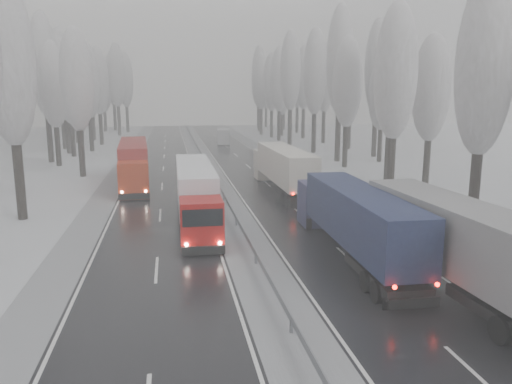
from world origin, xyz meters
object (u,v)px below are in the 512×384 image
object	(u,v)px
truck_grey_tarp	(447,237)
truck_blue_box	(352,216)
truck_red_white	(196,190)
truck_red_red	(134,161)
box_truck_distant	(223,136)
truck_cream_box	(282,166)

from	to	relation	value
truck_grey_tarp	truck_blue_box	bearing A→B (deg)	115.12
truck_red_white	truck_red_red	xyz separation A→B (m)	(-5.30, 15.78, 0.13)
truck_blue_box	truck_red_red	size ratio (longest dim) A/B	0.95
truck_blue_box	truck_red_red	xyz separation A→B (m)	(-13.47, 24.98, 0.12)
box_truck_distant	truck_red_red	size ratio (longest dim) A/B	0.45
box_truck_distant	truck_red_white	xyz separation A→B (m)	(-7.87, -55.54, 0.96)
truck_red_red	truck_cream_box	bearing A→B (deg)	-26.77
truck_blue_box	truck_cream_box	size ratio (longest dim) A/B	0.97
truck_grey_tarp	truck_cream_box	bearing A→B (deg)	92.78
truck_red_white	truck_red_red	bearing A→B (deg)	108.85
truck_grey_tarp	truck_red_white	bearing A→B (deg)	124.39
truck_cream_box	truck_grey_tarp	bearing A→B (deg)	-85.02
truck_red_white	box_truck_distant	bearing A→B (deg)	82.22
truck_red_white	truck_red_red	size ratio (longest dim) A/B	0.94
truck_cream_box	truck_red_white	size ratio (longest dim) A/B	1.04
truck_red_red	truck_red_white	bearing A→B (deg)	-74.81
box_truck_distant	truck_grey_tarp	bearing A→B (deg)	-82.55
truck_grey_tarp	truck_blue_box	world-z (taller)	truck_grey_tarp
truck_grey_tarp	truck_red_red	size ratio (longest dim) A/B	1.01
truck_red_white	truck_blue_box	bearing A→B (deg)	-48.14
truck_grey_tarp	truck_red_red	bearing A→B (deg)	115.40
truck_red_red	truck_grey_tarp	bearing A→B (deg)	-65.10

